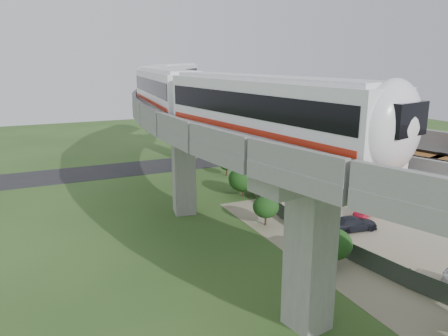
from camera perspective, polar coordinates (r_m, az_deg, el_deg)
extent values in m
plane|color=#2E4E1F|center=(34.57, -0.72, -11.35)|extent=(160.00, 160.00, 0.00)
cube|color=gray|center=(40.40, 19.19, -8.26)|extent=(18.00, 26.00, 0.04)
cube|color=#232326|center=(61.70, -12.05, -0.08)|extent=(60.00, 8.00, 0.03)
cube|color=#99968E|center=(65.00, -4.72, 4.67)|extent=(2.86, 2.93, 8.40)
cube|color=#99968E|center=(64.39, -4.81, 8.89)|extent=(7.21, 5.74, 1.20)
cube|color=#99968E|center=(42.60, -5.28, -0.42)|extent=(2.35, 2.51, 8.40)
cube|color=#99968E|center=(41.65, -5.43, 5.98)|extent=(7.31, 3.58, 1.20)
cube|color=#99968E|center=(25.00, 11.13, -11.46)|extent=(2.35, 2.51, 8.40)
cube|color=#99968E|center=(23.35, 11.69, -0.77)|extent=(7.31, 3.58, 1.20)
cube|color=gray|center=(58.39, -5.79, 9.31)|extent=(16.42, 20.91, 0.80)
cube|color=gray|center=(59.03, -10.02, 10.10)|extent=(8.66, 17.08, 1.00)
cube|color=gray|center=(57.92, -1.53, 10.23)|extent=(8.66, 17.08, 1.00)
cube|color=brown|center=(58.68, -7.97, 9.72)|extent=(10.68, 18.08, 0.12)
cube|color=black|center=(58.67, -7.97, 9.84)|extent=(9.69, 17.59, 0.12)
cube|color=brown|center=(58.11, -3.62, 9.79)|extent=(10.68, 18.08, 0.12)
cube|color=black|center=(58.10, -3.62, 9.90)|extent=(9.69, 17.59, 0.12)
cube|color=gray|center=(40.24, -5.14, 7.14)|extent=(11.77, 20.03, 0.80)
cube|color=gray|center=(39.57, -11.36, 8.11)|extent=(3.22, 18.71, 1.00)
cube|color=gray|center=(41.15, 0.79, 8.61)|extent=(3.22, 18.71, 1.00)
cube|color=brown|center=(39.84, -8.30, 7.64)|extent=(5.44, 19.05, 0.12)
cube|color=black|center=(39.83, -8.30, 7.81)|extent=(4.35, 18.88, 0.12)
cube|color=brown|center=(40.65, -2.08, 7.91)|extent=(5.44, 19.05, 0.12)
cube|color=black|center=(40.63, -2.08, 8.07)|extent=(4.35, 18.88, 0.12)
cube|color=gray|center=(24.02, 9.59, 2.20)|extent=(11.77, 20.03, 0.80)
cube|color=gray|center=(21.20, 1.10, 3.28)|extent=(3.22, 18.71, 1.00)
cube|color=gray|center=(26.94, 16.44, 5.05)|extent=(3.22, 18.71, 1.00)
cube|color=brown|center=(22.51, 5.52, 2.73)|extent=(5.44, 19.05, 0.12)
cube|color=black|center=(22.49, 5.52, 3.02)|extent=(4.35, 18.88, 0.12)
cube|color=brown|center=(25.46, 13.29, 3.75)|extent=(5.44, 19.05, 0.12)
cube|color=black|center=(25.44, 13.30, 4.01)|extent=(4.35, 18.88, 0.12)
cube|color=white|center=(22.43, 5.21, 7.30)|extent=(4.89, 15.23, 3.20)
cube|color=white|center=(22.29, 5.31, 11.64)|extent=(4.25, 14.41, 0.22)
cube|color=black|center=(22.38, 5.24, 8.44)|extent=(4.86, 14.65, 1.15)
cube|color=#B22611|center=(22.53, 5.17, 5.40)|extent=(4.86, 14.65, 0.30)
cube|color=black|center=(22.65, 5.13, 3.63)|extent=(3.77, 12.89, 0.28)
cube|color=white|center=(36.59, -7.60, 9.89)|extent=(4.22, 15.20, 3.20)
cube|color=white|center=(36.50, -7.69, 12.55)|extent=(3.60, 14.40, 0.22)
cube|color=black|center=(36.56, -7.62, 10.60)|extent=(4.21, 14.61, 1.15)
cube|color=#B22611|center=(36.65, -7.56, 8.72)|extent=(4.21, 14.61, 0.30)
cube|color=black|center=(36.72, -7.52, 7.62)|extent=(3.19, 12.88, 0.28)
cube|color=white|center=(52.09, -8.85, 11.10)|extent=(7.72, 15.01, 3.20)
cube|color=white|center=(52.03, -8.93, 12.97)|extent=(6.95, 14.12, 0.22)
cube|color=black|center=(52.07, -8.87, 11.60)|extent=(7.57, 14.47, 1.15)
cube|color=#B22611|center=(52.13, -8.82, 10.28)|extent=(7.57, 14.47, 0.30)
cube|color=black|center=(52.19, -8.79, 9.50)|extent=(6.19, 12.62, 0.28)
cube|color=white|center=(67.39, -6.17, 11.86)|extent=(10.74, 13.88, 3.20)
cube|color=white|center=(67.34, -6.21, 13.30)|extent=(9.87, 12.96, 0.22)
cube|color=black|center=(67.37, -6.18, 12.24)|extent=(10.45, 13.42, 1.15)
cube|color=#B22611|center=(67.42, -6.15, 11.22)|extent=(10.45, 13.42, 0.30)
cube|color=black|center=(67.46, -6.14, 10.62)|extent=(8.80, 11.57, 0.28)
ellipsoid|color=white|center=(17.70, 21.02, 5.06)|extent=(3.69, 2.63, 3.64)
cylinder|color=#2D382D|center=(55.72, 2.79, -0.54)|extent=(0.08, 0.08, 1.50)
cube|color=#2D382D|center=(53.35, 3.09, -1.21)|extent=(1.69, 4.77, 1.40)
cylinder|color=#2D382D|center=(51.01, 3.56, -1.94)|extent=(0.08, 0.08, 1.50)
cube|color=#2D382D|center=(48.70, 4.20, -2.74)|extent=(1.23, 4.91, 1.40)
cylinder|color=#2D382D|center=(46.45, 5.06, -3.61)|extent=(0.08, 0.08, 1.50)
cube|color=#2D382D|center=(44.25, 6.15, -4.55)|extent=(0.75, 4.99, 1.40)
cylinder|color=#2D382D|center=(42.13, 7.50, -5.56)|extent=(0.08, 0.08, 1.50)
cube|color=#2D382D|center=(40.11, 9.15, -6.66)|extent=(0.27, 5.04, 1.40)
cylinder|color=#2D382D|center=(38.20, 11.13, -7.84)|extent=(0.08, 0.08, 1.50)
cube|color=#2D382D|center=(36.42, 13.49, -9.10)|extent=(0.27, 5.04, 1.40)
cylinder|color=#2D382D|center=(34.81, 16.24, -10.41)|extent=(0.08, 0.08, 1.50)
cube|color=#2D382D|center=(33.38, 19.41, -11.77)|extent=(0.75, 4.99, 1.40)
cylinder|color=#2D382D|center=(32.18, 23.01, -13.13)|extent=(0.08, 0.08, 1.50)
cube|color=#2D382D|center=(31.22, 27.02, -14.46)|extent=(1.23, 4.91, 1.40)
cylinder|color=#382314|center=(56.68, 0.32, -0.52)|extent=(0.18, 0.18, 1.01)
ellipsoid|color=#133C16|center=(56.43, 0.32, 0.51)|extent=(1.81, 1.81, 1.54)
cylinder|color=#382314|center=(48.38, 2.45, -3.13)|extent=(0.18, 0.18, 1.01)
ellipsoid|color=#133C16|center=(47.96, 2.47, -1.46)|extent=(3.19, 3.19, 2.71)
cylinder|color=#382314|center=(40.28, 5.44, -6.76)|extent=(0.18, 0.18, 1.08)
ellipsoid|color=#133C16|center=(39.85, 5.49, -5.07)|extent=(2.39, 2.39, 2.03)
cylinder|color=#382314|center=(33.71, 14.02, -11.61)|extent=(0.18, 0.18, 0.95)
ellipsoid|color=#133C16|center=(33.19, 14.15, -9.61)|extent=(2.68, 2.68, 2.28)
imported|color=maroon|center=(44.38, 17.94, -5.39)|extent=(3.32, 2.25, 1.04)
imported|color=black|center=(40.55, 16.55, -6.96)|extent=(4.60, 2.26, 1.29)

